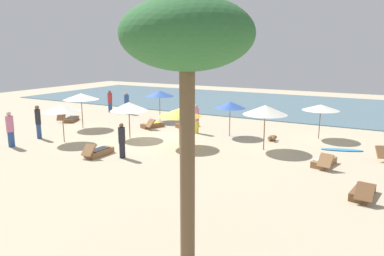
{
  "coord_description": "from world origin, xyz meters",
  "views": [
    {
      "loc": [
        10.87,
        -16.53,
        5.02
      ],
      "look_at": [
        1.97,
        -0.34,
        1.1
      ],
      "focal_mm": 34.73,
      "sensor_mm": 36.0,
      "label": 1
    }
  ],
  "objects_px": {
    "umbrella_6": "(62,108)",
    "lounger_0": "(324,162)",
    "umbrella_2": "(160,93)",
    "umbrella_4": "(81,96)",
    "umbrella_3": "(129,106)",
    "umbrella_1": "(180,112)",
    "person_4": "(196,119)",
    "lounger_6": "(152,125)",
    "dog": "(272,138)",
    "surfboard": "(342,150)",
    "umbrella_7": "(265,110)",
    "lounger_4": "(98,152)",
    "person_1": "(110,101)",
    "umbrella_0": "(321,107)",
    "person_3": "(127,103)",
    "person_2": "(10,129)",
    "person_5": "(38,121)",
    "person_0": "(122,140)",
    "palm_0": "(187,40)",
    "lounger_2": "(71,119)",
    "umbrella_5": "(230,105)",
    "lounger_3": "(187,125)",
    "lounger_1": "(363,192)"
  },
  "relations": [
    {
      "from": "umbrella_6",
      "to": "surfboard",
      "type": "height_order",
      "value": "umbrella_6"
    },
    {
      "from": "umbrella_7",
      "to": "person_2",
      "type": "relative_size",
      "value": 1.23
    },
    {
      "from": "lounger_4",
      "to": "dog",
      "type": "distance_m",
      "value": 9.49
    },
    {
      "from": "person_3",
      "to": "surfboard",
      "type": "distance_m",
      "value": 16.81
    },
    {
      "from": "person_1",
      "to": "person_2",
      "type": "xyz_separation_m",
      "value": [
        2.84,
        -11.01,
        0.05
      ]
    },
    {
      "from": "umbrella_7",
      "to": "person_4",
      "type": "bearing_deg",
      "value": 160.31
    },
    {
      "from": "person_0",
      "to": "person_5",
      "type": "bearing_deg",
      "value": 173.38
    },
    {
      "from": "lounger_3",
      "to": "palm_0",
      "type": "distance_m",
      "value": 16.81
    },
    {
      "from": "lounger_3",
      "to": "surfboard",
      "type": "distance_m",
      "value": 9.79
    },
    {
      "from": "lounger_1",
      "to": "person_5",
      "type": "relative_size",
      "value": 0.92
    },
    {
      "from": "umbrella_2",
      "to": "umbrella_4",
      "type": "relative_size",
      "value": 0.95
    },
    {
      "from": "person_3",
      "to": "lounger_1",
      "type": "bearing_deg",
      "value": -28.05
    },
    {
      "from": "umbrella_7",
      "to": "lounger_6",
      "type": "height_order",
      "value": "umbrella_7"
    },
    {
      "from": "umbrella_6",
      "to": "lounger_2",
      "type": "xyz_separation_m",
      "value": [
        -4.29,
        4.52,
        -1.73
      ]
    },
    {
      "from": "umbrella_2",
      "to": "lounger_3",
      "type": "bearing_deg",
      "value": -20.68
    },
    {
      "from": "palm_0",
      "to": "lounger_3",
      "type": "bearing_deg",
      "value": 119.56
    },
    {
      "from": "lounger_1",
      "to": "person_3",
      "type": "height_order",
      "value": "person_3"
    },
    {
      "from": "umbrella_7",
      "to": "lounger_0",
      "type": "distance_m",
      "value": 3.92
    },
    {
      "from": "umbrella_6",
      "to": "lounger_4",
      "type": "xyz_separation_m",
      "value": [
        3.5,
        -1.09,
        -1.73
      ]
    },
    {
      "from": "umbrella_1",
      "to": "person_4",
      "type": "xyz_separation_m",
      "value": [
        -0.75,
        3.22,
        -0.94
      ]
    },
    {
      "from": "person_5",
      "to": "dog",
      "type": "height_order",
      "value": "person_5"
    },
    {
      "from": "umbrella_3",
      "to": "umbrella_1",
      "type": "bearing_deg",
      "value": -3.79
    },
    {
      "from": "umbrella_1",
      "to": "umbrella_7",
      "type": "relative_size",
      "value": 0.98
    },
    {
      "from": "umbrella_6",
      "to": "lounger_0",
      "type": "height_order",
      "value": "umbrella_6"
    },
    {
      "from": "lounger_1",
      "to": "lounger_6",
      "type": "relative_size",
      "value": 0.98
    },
    {
      "from": "umbrella_7",
      "to": "lounger_6",
      "type": "xyz_separation_m",
      "value": [
        -8.13,
        1.78,
        -1.88
      ]
    },
    {
      "from": "umbrella_2",
      "to": "umbrella_4",
      "type": "height_order",
      "value": "umbrella_4"
    },
    {
      "from": "lounger_4",
      "to": "person_3",
      "type": "distance_m",
      "value": 11.86
    },
    {
      "from": "umbrella_2",
      "to": "lounger_2",
      "type": "bearing_deg",
      "value": -148.24
    },
    {
      "from": "umbrella_0",
      "to": "person_5",
      "type": "distance_m",
      "value": 16.08
    },
    {
      "from": "lounger_3",
      "to": "umbrella_6",
      "type": "bearing_deg",
      "value": -120.35
    },
    {
      "from": "person_2",
      "to": "palm_0",
      "type": "distance_m",
      "value": 15.09
    },
    {
      "from": "umbrella_4",
      "to": "dog",
      "type": "relative_size",
      "value": 3.21
    },
    {
      "from": "umbrella_0",
      "to": "lounger_4",
      "type": "xyz_separation_m",
      "value": [
        -8.67,
        -8.73,
        -1.63
      ]
    },
    {
      "from": "umbrella_6",
      "to": "lounger_0",
      "type": "bearing_deg",
      "value": 10.51
    },
    {
      "from": "lounger_6",
      "to": "dog",
      "type": "height_order",
      "value": "lounger_6"
    },
    {
      "from": "lounger_3",
      "to": "lounger_6",
      "type": "height_order",
      "value": "lounger_3"
    },
    {
      "from": "umbrella_6",
      "to": "person_1",
      "type": "xyz_separation_m",
      "value": [
        -4.49,
        8.98,
        -1.01
      ]
    },
    {
      "from": "umbrella_3",
      "to": "lounger_6",
      "type": "relative_size",
      "value": 1.2
    },
    {
      "from": "person_5",
      "to": "surfboard",
      "type": "height_order",
      "value": "person_5"
    },
    {
      "from": "lounger_4",
      "to": "person_1",
      "type": "distance_m",
      "value": 12.87
    },
    {
      "from": "umbrella_7",
      "to": "palm_0",
      "type": "height_order",
      "value": "palm_0"
    },
    {
      "from": "umbrella_7",
      "to": "person_1",
      "type": "relative_size",
      "value": 1.29
    },
    {
      "from": "umbrella_4",
      "to": "lounger_6",
      "type": "distance_m",
      "value": 4.89
    },
    {
      "from": "person_1",
      "to": "person_4",
      "type": "xyz_separation_m",
      "value": [
        9.81,
        -3.46,
        -0.01
      ]
    },
    {
      "from": "umbrella_4",
      "to": "palm_0",
      "type": "distance_m",
      "value": 17.55
    },
    {
      "from": "surfboard",
      "to": "umbrella_0",
      "type": "bearing_deg",
      "value": 126.01
    },
    {
      "from": "umbrella_3",
      "to": "lounger_6",
      "type": "height_order",
      "value": "umbrella_3"
    },
    {
      "from": "umbrella_0",
      "to": "umbrella_1",
      "type": "bearing_deg",
      "value": -138.79
    },
    {
      "from": "umbrella_5",
      "to": "palm_0",
      "type": "height_order",
      "value": "palm_0"
    }
  ]
}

